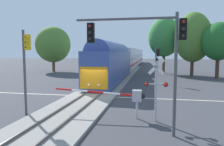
# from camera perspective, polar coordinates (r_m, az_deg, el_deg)

# --- Properties ---
(ground_plane) EXTENTS (220.00, 220.00, 0.00)m
(ground_plane) POSITION_cam_1_polar(r_m,az_deg,el_deg) (20.44, -5.10, -6.14)
(ground_plane) COLOR #3D3D42
(road_centre_stripe) EXTENTS (44.00, 0.20, 0.01)m
(road_centre_stripe) POSITION_cam_1_polar(r_m,az_deg,el_deg) (20.44, -5.10, -6.13)
(road_centre_stripe) COLOR beige
(road_centre_stripe) RESTS_ON ground
(railway_track) EXTENTS (4.40, 80.00, 0.32)m
(railway_track) POSITION_cam_1_polar(r_m,az_deg,el_deg) (20.42, -5.11, -5.88)
(railway_track) COLOR gray
(railway_track) RESTS_ON ground
(commuter_train) EXTENTS (3.04, 67.97, 5.16)m
(commuter_train) POSITION_cam_1_polar(r_m,az_deg,el_deg) (51.76, 4.61, 4.04)
(commuter_train) COLOR #384C93
(commuter_train) RESTS_ON railway_track
(crossing_gate_near) EXTENTS (5.93, 0.40, 1.80)m
(crossing_gate_near) POSITION_cam_1_polar(r_m,az_deg,el_deg) (13.57, 3.82, -6.03)
(crossing_gate_near) COLOR #B7B7BC
(crossing_gate_near) RESTS_ON ground
(crossing_signal_mast) EXTENTS (1.36, 0.44, 3.88)m
(crossing_signal_mast) POSITION_cam_1_polar(r_m,az_deg,el_deg) (12.94, 11.61, -2.45)
(crossing_signal_mast) COLOR #B2B2B7
(crossing_signal_mast) RESTS_ON ground
(traffic_signal_near_right) EXTENTS (5.39, 0.38, 6.02)m
(traffic_signal_near_right) POSITION_cam_1_polar(r_m,az_deg,el_deg) (10.66, 9.04, 7.76)
(traffic_signal_near_right) COLOR #4C4C51
(traffic_signal_near_right) RESTS_ON ground
(traffic_signal_median) EXTENTS (0.53, 0.38, 5.57)m
(traffic_signal_median) POSITION_cam_1_polar(r_m,az_deg,el_deg) (15.03, -21.88, 3.58)
(traffic_signal_median) COLOR #4C4C51
(traffic_signal_median) RESTS_ON ground
(traffic_signal_far_side) EXTENTS (0.53, 0.38, 4.85)m
(traffic_signal_far_side) POSITION_cam_1_polar(r_m,az_deg,el_deg) (28.80, 11.80, 3.71)
(traffic_signal_far_side) COLOR #4C4C51
(traffic_signal_far_side) RESTS_ON ground
(pine_left_background) EXTENTS (7.17, 7.17, 9.38)m
(pine_left_background) POSITION_cam_1_polar(r_m,az_deg,el_deg) (46.64, -15.33, 7.29)
(pine_left_background) COLOR brown
(pine_left_background) RESTS_ON ground
(oak_far_right) EXTENTS (6.11, 6.11, 10.86)m
(oak_far_right) POSITION_cam_1_polar(r_m,az_deg,el_deg) (39.70, 20.66, 8.81)
(oak_far_right) COLOR #4C3828
(oak_far_right) RESTS_ON ground
(elm_centre_background) EXTENTS (6.00, 6.00, 10.63)m
(elm_centre_background) POSITION_cam_1_polar(r_m,az_deg,el_deg) (42.25, 13.68, 9.21)
(elm_centre_background) COLOR brown
(elm_centre_background) RESTS_ON ground
(maple_right_background) EXTENTS (5.14, 5.14, 8.77)m
(maple_right_background) POSITION_cam_1_polar(r_m,az_deg,el_deg) (37.64, 26.37, 7.49)
(maple_right_background) COLOR #4C3828
(maple_right_background) RESTS_ON ground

